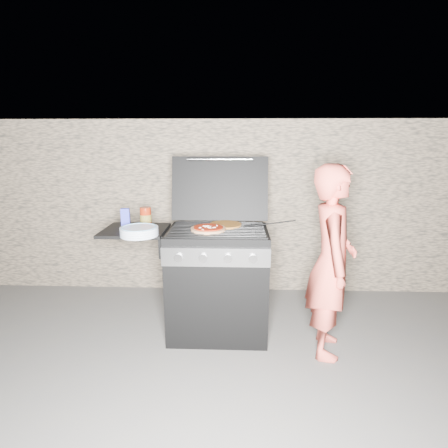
{
  "coord_description": "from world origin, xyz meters",
  "views": [
    {
      "loc": [
        0.15,
        -2.69,
        1.61
      ],
      "look_at": [
        0.05,
        0.0,
        0.95
      ],
      "focal_mm": 28.0,
      "sensor_mm": 36.0,
      "label": 1
    }
  ],
  "objects_px": {
    "gas_grill": "(188,281)",
    "pizza_topped": "(208,228)",
    "sauce_jar": "(146,216)",
    "person": "(331,262)"
  },
  "relations": [
    {
      "from": "gas_grill",
      "to": "pizza_topped",
      "type": "relative_size",
      "value": 4.9
    },
    {
      "from": "pizza_topped",
      "to": "gas_grill",
      "type": "bearing_deg",
      "value": 164.74
    },
    {
      "from": "gas_grill",
      "to": "sauce_jar",
      "type": "bearing_deg",
      "value": 155.38
    },
    {
      "from": "pizza_topped",
      "to": "sauce_jar",
      "type": "relative_size",
      "value": 1.89
    },
    {
      "from": "pizza_topped",
      "to": "person",
      "type": "height_order",
      "value": "person"
    },
    {
      "from": "sauce_jar",
      "to": "pizza_topped",
      "type": "bearing_deg",
      "value": -21.71
    },
    {
      "from": "gas_grill",
      "to": "sauce_jar",
      "type": "xyz_separation_m",
      "value": [
        -0.37,
        0.17,
        0.52
      ]
    },
    {
      "from": "gas_grill",
      "to": "pizza_topped",
      "type": "distance_m",
      "value": 0.51
    },
    {
      "from": "sauce_jar",
      "to": "gas_grill",
      "type": "bearing_deg",
      "value": -24.62
    },
    {
      "from": "pizza_topped",
      "to": "sauce_jar",
      "type": "distance_m",
      "value": 0.59
    }
  ]
}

